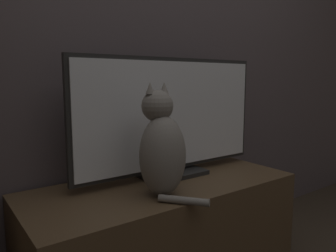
# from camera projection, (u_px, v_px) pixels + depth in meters

# --- Properties ---
(wall_back) EXTENTS (4.80, 0.05, 2.60)m
(wall_back) POSITION_uv_depth(u_px,v_px,m) (126.00, 3.00, 1.57)
(wall_back) COLOR #564C51
(wall_back) RESTS_ON ground_plane
(tv_stand) EXTENTS (1.21, 0.52, 0.48)m
(tv_stand) POSITION_uv_depth(u_px,v_px,m) (163.00, 234.00, 1.48)
(tv_stand) COLOR brown
(tv_stand) RESTS_ON ground_plane
(tv) EXTENTS (1.00, 0.19, 0.56)m
(tv) POSITION_uv_depth(u_px,v_px,m) (172.00, 118.00, 1.53)
(tv) COLOR black
(tv) RESTS_ON tv_stand
(cat) EXTENTS (0.20, 0.31, 0.45)m
(cat) POSITION_uv_depth(u_px,v_px,m) (161.00, 149.00, 1.28)
(cat) COLOR gray
(cat) RESTS_ON tv_stand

